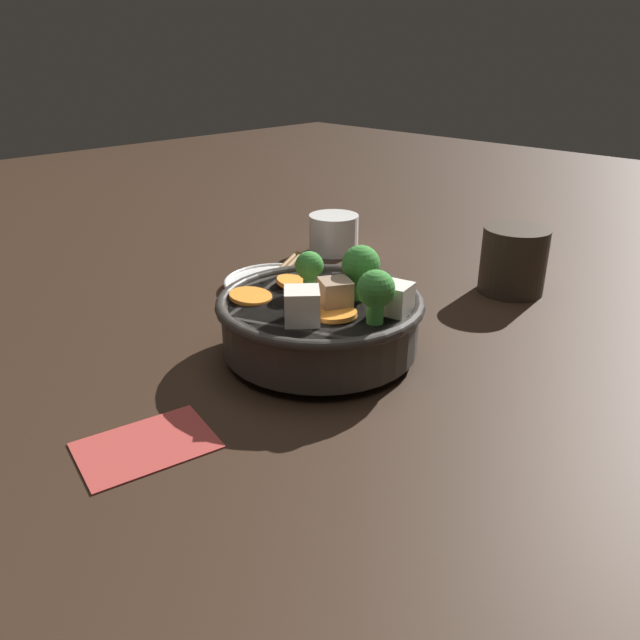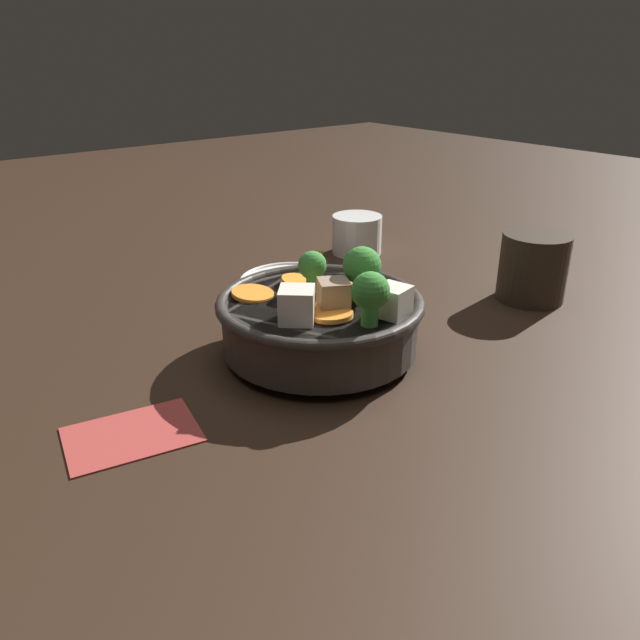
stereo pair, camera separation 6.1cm
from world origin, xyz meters
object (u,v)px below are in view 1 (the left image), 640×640
(stirfry_bowl, at_px, (321,317))
(dark_mug, at_px, (514,260))
(chopsticks_pair, at_px, (276,277))
(tea_cup, at_px, (334,233))
(side_saucer, at_px, (276,283))

(stirfry_bowl, xyz_separation_m, dark_mug, (0.31, -0.05, -0.00))
(stirfry_bowl, xyz_separation_m, chopsticks_pair, (0.10, 0.18, -0.03))
(tea_cup, height_order, chopsticks_pair, tea_cup)
(stirfry_bowl, bearing_deg, side_saucer, 62.07)
(tea_cup, distance_m, dark_mug, 0.29)
(dark_mug, bearing_deg, tea_cup, 98.62)
(side_saucer, relative_size, chopsticks_pair, 0.72)
(stirfry_bowl, bearing_deg, tea_cup, 41.53)
(tea_cup, bearing_deg, side_saucer, -162.19)
(chopsticks_pair, bearing_deg, dark_mug, -47.11)
(stirfry_bowl, distance_m, side_saucer, 0.21)
(stirfry_bowl, xyz_separation_m, tea_cup, (0.27, 0.24, -0.01))
(stirfry_bowl, height_order, chopsticks_pair, stirfry_bowl)
(dark_mug, bearing_deg, stirfry_bowl, 171.08)
(side_saucer, xyz_separation_m, dark_mug, (0.22, -0.23, 0.04))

